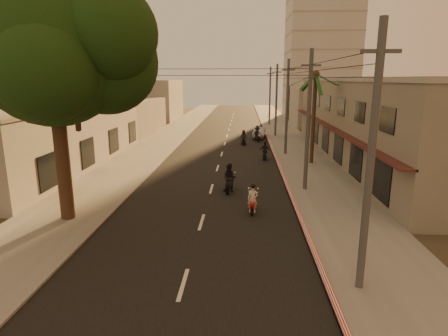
{
  "coord_description": "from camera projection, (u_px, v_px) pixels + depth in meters",
  "views": [
    {
      "loc": [
        2.09,
        -15.98,
        7.19
      ],
      "look_at": [
        0.85,
        8.0,
        1.46
      ],
      "focal_mm": 30.0,
      "sensor_mm": 36.0,
      "label": 1
    }
  ],
  "objects": [
    {
      "name": "shophouse_row",
      "position": [
        377.0,
        120.0,
        33.23
      ],
      "size": [
        8.8,
        34.2,
        7.3
      ],
      "color": "gray",
      "rests_on": "ground"
    },
    {
      "name": "parked_car",
      "position": [
        259.0,
        133.0,
        46.55
      ],
      "size": [
        2.37,
        4.24,
        1.28
      ],
      "primitive_type": "imported",
      "rotation": [
        0.0,
        0.0,
        -0.13
      ],
      "color": "#919499",
      "rests_on": "ground"
    },
    {
      "name": "scooter_red",
      "position": [
        253.0,
        200.0,
        20.51
      ],
      "size": [
        0.68,
        1.69,
        1.65
      ],
      "rotation": [
        0.0,
        0.0,
        -0.09
      ],
      "color": "black",
      "rests_on": "ground"
    },
    {
      "name": "distant_tower",
      "position": [
        321.0,
        40.0,
        67.64
      ],
      "size": [
        12.1,
        12.1,
        28.0
      ],
      "color": "#B7B5B2",
      "rests_on": "ground"
    },
    {
      "name": "ground",
      "position": [
        197.0,
        238.0,
        17.3
      ],
      "size": [
        160.0,
        160.0,
        0.0
      ],
      "primitive_type": "plane",
      "color": "#383023",
      "rests_on": "ground"
    },
    {
      "name": "palm_tree",
      "position": [
        316.0,
        79.0,
        30.78
      ],
      "size": [
        5.0,
        5.0,
        8.2
      ],
      "color": "black",
      "rests_on": "ground"
    },
    {
      "name": "left_building",
      "position": [
        49.0,
        136.0,
        31.0
      ],
      "size": [
        8.2,
        24.2,
        5.2
      ],
      "color": "gray",
      "rests_on": "ground"
    },
    {
      "name": "scooter_mid_a",
      "position": [
        230.0,
        179.0,
        24.24
      ],
      "size": [
        1.09,
        1.98,
        1.96
      ],
      "rotation": [
        0.0,
        0.0,
        -0.14
      ],
      "color": "black",
      "rests_on": "ground"
    },
    {
      "name": "filler_left_far",
      "position": [
        155.0,
        100.0,
        67.7
      ],
      "size": [
        8.0,
        14.0,
        7.0
      ],
      "primitive_type": "cube",
      "color": "gray",
      "rests_on": "ground"
    },
    {
      "name": "scooter_mid_b",
      "position": [
        265.0,
        151.0,
        33.98
      ],
      "size": [
        1.05,
        1.78,
        1.75
      ],
      "rotation": [
        0.0,
        0.0,
        -0.1
      ],
      "color": "black",
      "rests_on": "ground"
    },
    {
      "name": "scooter_far_b",
      "position": [
        257.0,
        134.0,
        43.82
      ],
      "size": [
        1.41,
        1.91,
        1.9
      ],
      "rotation": [
        0.0,
        0.0,
        0.19
      ],
      "color": "black",
      "rests_on": "ground"
    },
    {
      "name": "curb_stripe",
      "position": [
        278.0,
        165.0,
        31.59
      ],
      "size": [
        0.2,
        60.0,
        0.2
      ],
      "primitive_type": "cube",
      "color": "red",
      "rests_on": "ground"
    },
    {
      "name": "filler_right",
      "position": [
        318.0,
        106.0,
        59.61
      ],
      "size": [
        8.0,
        14.0,
        6.0
      ],
      "primitive_type": "cube",
      "color": "gray",
      "rests_on": "ground"
    },
    {
      "name": "filler_left_near",
      "position": [
        124.0,
        117.0,
        50.52
      ],
      "size": [
        8.0,
        14.0,
        4.4
      ],
      "primitive_type": "cube",
      "color": "gray",
      "rests_on": "ground"
    },
    {
      "name": "road",
      "position": [
        222.0,
        154.0,
        36.72
      ],
      "size": [
        10.0,
        140.0,
        0.02
      ],
      "primitive_type": "cube",
      "color": "black",
      "rests_on": "ground"
    },
    {
      "name": "utility_poles",
      "position": [
        288.0,
        86.0,
        34.89
      ],
      "size": [
        1.2,
        48.26,
        9.0
      ],
      "color": "#38383A",
      "rests_on": "ground"
    },
    {
      "name": "broadleaf_tree",
      "position": [
        61.0,
        51.0,
        17.74
      ],
      "size": [
        9.6,
        8.7,
        12.1
      ],
      "color": "black",
      "rests_on": "ground"
    },
    {
      "name": "sidewalk_right",
      "position": [
        299.0,
        154.0,
        36.33
      ],
      "size": [
        5.0,
        140.0,
        0.12
      ],
      "primitive_type": "cube",
      "color": "slate",
      "rests_on": "ground"
    },
    {
      "name": "sidewalk_left",
      "position": [
        146.0,
        153.0,
        37.09
      ],
      "size": [
        5.0,
        140.0,
        0.12
      ],
      "primitive_type": "cube",
      "color": "slate",
      "rests_on": "ground"
    },
    {
      "name": "scooter_far_a",
      "position": [
        244.0,
        138.0,
        41.61
      ],
      "size": [
        0.82,
        1.73,
        1.69
      ],
      "rotation": [
        0.0,
        0.0,
        0.03
      ],
      "color": "black",
      "rests_on": "ground"
    }
  ]
}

